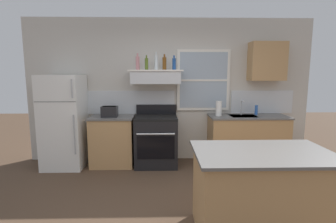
{
  "coord_description": "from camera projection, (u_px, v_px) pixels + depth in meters",
  "views": [
    {
      "loc": [
        -0.15,
        -2.79,
        1.71
      ],
      "look_at": [
        -0.05,
        1.2,
        1.1
      ],
      "focal_mm": 27.86,
      "sensor_mm": 36.0,
      "label": 1
    }
  ],
  "objects": [
    {
      "name": "dish_soap_bottle",
      "position": [
        256.0,
        110.0,
        4.89
      ],
      "size": [
        0.06,
        0.06,
        0.18
      ],
      "primitive_type": "cylinder",
      "color": "blue",
      "rests_on": "counter_right_with_sink"
    },
    {
      "name": "sink_faucet",
      "position": [
        242.0,
        106.0,
        4.87
      ],
      "size": [
        0.03,
        0.17,
        0.28
      ],
      "color": "silver",
      "rests_on": "counter_right_with_sink"
    },
    {
      "name": "back_wall",
      "position": [
        171.0,
        90.0,
        5.02
      ],
      "size": [
        5.4,
        0.11,
        2.7
      ],
      "color": "beige",
      "rests_on": "ground_plane"
    },
    {
      "name": "kitchen_island",
      "position": [
        261.0,
        193.0,
        2.71
      ],
      "size": [
        1.4,
        0.9,
        0.91
      ],
      "color": "tan",
      "rests_on": "ground_plane"
    },
    {
      "name": "bottle_blue_liqueur",
      "position": [
        174.0,
        64.0,
        4.69
      ],
      "size": [
        0.07,
        0.07,
        0.26
      ],
      "color": "#1E478C",
      "rests_on": "range_hood_shelf"
    },
    {
      "name": "paper_towel_roll",
      "position": [
        219.0,
        108.0,
        4.76
      ],
      "size": [
        0.11,
        0.11,
        0.27
      ],
      "primitive_type": "cylinder",
      "color": "white",
      "rests_on": "counter_right_with_sink"
    },
    {
      "name": "counter_right_with_sink",
      "position": [
        247.0,
        139.0,
        4.87
      ],
      "size": [
        1.43,
        0.63,
        0.91
      ],
      "color": "tan",
      "rests_on": "ground_plane"
    },
    {
      "name": "stove_range",
      "position": [
        156.0,
        140.0,
        4.79
      ],
      "size": [
        0.76,
        0.69,
        1.09
      ],
      "color": "black",
      "rests_on": "ground_plane"
    },
    {
      "name": "bottle_clear_tall",
      "position": [
        156.0,
        62.0,
        4.65
      ],
      "size": [
        0.06,
        0.06,
        0.31
      ],
      "color": "silver",
      "rests_on": "range_hood_shelf"
    },
    {
      "name": "bottle_rose_pink",
      "position": [
        138.0,
        63.0,
        4.7
      ],
      "size": [
        0.07,
        0.07,
        0.29
      ],
      "color": "#C67F84",
      "rests_on": "range_hood_shelf"
    },
    {
      "name": "bottle_olive_oil_square",
      "position": [
        147.0,
        64.0,
        4.61
      ],
      "size": [
        0.06,
        0.06,
        0.25
      ],
      "color": "#4C601E",
      "rests_on": "range_hood_shelf"
    },
    {
      "name": "toaster",
      "position": [
        110.0,
        111.0,
        4.66
      ],
      "size": [
        0.3,
        0.2,
        0.19
      ],
      "color": "black",
      "rests_on": "counter_left_of_stove"
    },
    {
      "name": "counter_left_of_stove",
      "position": [
        113.0,
        140.0,
        4.8
      ],
      "size": [
        0.79,
        0.63,
        0.91
      ],
      "color": "tan",
      "rests_on": "ground_plane"
    },
    {
      "name": "ground_plane",
      "position": [
        175.0,
        221.0,
        3.02
      ],
      "size": [
        16.0,
        16.0,
        0.0
      ],
      "primitive_type": "plane",
      "color": "#4C3828"
    },
    {
      "name": "upper_cabinet_right",
      "position": [
        267.0,
        61.0,
        4.8
      ],
      "size": [
        0.64,
        0.32,
        0.7
      ],
      "color": "tan"
    },
    {
      "name": "bottle_amber_wine",
      "position": [
        164.0,
        63.0,
        4.69
      ],
      "size": [
        0.07,
        0.07,
        0.28
      ],
      "color": "brown",
      "rests_on": "range_hood_shelf"
    },
    {
      "name": "refrigerator",
      "position": [
        64.0,
        121.0,
        4.67
      ],
      "size": [
        0.7,
        0.72,
        1.66
      ],
      "color": "white",
      "rests_on": "ground_plane"
    },
    {
      "name": "range_hood_shelf",
      "position": [
        156.0,
        77.0,
        4.7
      ],
      "size": [
        0.96,
        0.52,
        0.24
      ],
      "color": "silver"
    }
  ]
}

